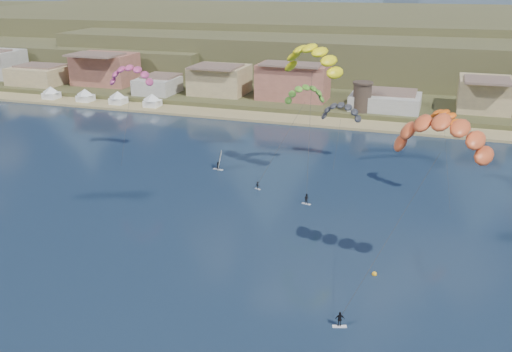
% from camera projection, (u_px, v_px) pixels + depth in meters
% --- Properties ---
extents(ground, '(2400.00, 2400.00, 0.00)m').
position_uv_depth(ground, '(167.00, 351.00, 63.97)').
color(ground, black).
rests_on(ground, ground).
extents(beach, '(2200.00, 12.00, 0.90)m').
position_uv_depth(beach, '(339.00, 123.00, 158.50)').
color(beach, tan).
rests_on(beach, ground).
extents(land, '(2200.00, 900.00, 4.00)m').
position_uv_depth(land, '(422.00, 13.00, 563.81)').
color(land, brown).
rests_on(land, ground).
extents(foothills, '(940.00, 210.00, 18.00)m').
position_uv_depth(foothills, '(438.00, 42.00, 261.79)').
color(foothills, brown).
rests_on(foothills, ground).
extents(town, '(400.00, 24.00, 12.00)m').
position_uv_depth(town, '(225.00, 77.00, 181.86)').
color(town, beige).
rests_on(town, ground).
extents(watchtower, '(5.82, 5.82, 8.60)m').
position_uv_depth(watchtower, '(362.00, 97.00, 162.07)').
color(watchtower, '#47382D').
rests_on(watchtower, ground).
extents(beach_tents, '(43.40, 6.40, 5.00)m').
position_uv_depth(beach_tents, '(101.00, 93.00, 179.69)').
color(beach_tents, white).
rests_on(beach_tents, ground).
extents(kitesurfer_yellow, '(13.98, 16.12, 28.91)m').
position_uv_depth(kitesurfer_yellow, '(313.00, 55.00, 105.24)').
color(kitesurfer_yellow, silver).
rests_on(kitesurfer_yellow, ground).
extents(kitesurfer_orange, '(17.02, 17.70, 27.19)m').
position_uv_depth(kitesurfer_orange, '(443.00, 129.00, 69.70)').
color(kitesurfer_orange, silver).
rests_on(kitesurfer_orange, ground).
extents(kitesurfer_green, '(11.24, 16.53, 21.36)m').
position_uv_depth(kitesurfer_green, '(305.00, 92.00, 114.64)').
color(kitesurfer_green, silver).
rests_on(kitesurfer_green, ground).
extents(distant_kite_pink, '(10.80, 6.99, 22.50)m').
position_uv_depth(distant_kite_pink, '(130.00, 72.00, 124.28)').
color(distant_kite_pink, '#262626').
rests_on(distant_kite_pink, ground).
extents(distant_kite_dark, '(9.47, 6.07, 15.40)m').
position_uv_depth(distant_kite_dark, '(341.00, 108.00, 123.75)').
color(distant_kite_dark, '#262626').
rests_on(distant_kite_dark, ground).
extents(distant_kite_orange, '(8.32, 8.36, 18.58)m').
position_uv_depth(distant_kite_orange, '(446.00, 116.00, 101.76)').
color(distant_kite_orange, '#262626').
rests_on(distant_kite_orange, ground).
extents(windsurfer, '(2.40, 2.64, 4.12)m').
position_uv_depth(windsurfer, '(219.00, 164.00, 121.64)').
color(windsurfer, silver).
rests_on(windsurfer, ground).
extents(buoy, '(0.73, 0.73, 0.73)m').
position_uv_depth(buoy, '(374.00, 274.00, 79.97)').
color(buoy, '#F5A819').
rests_on(buoy, ground).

